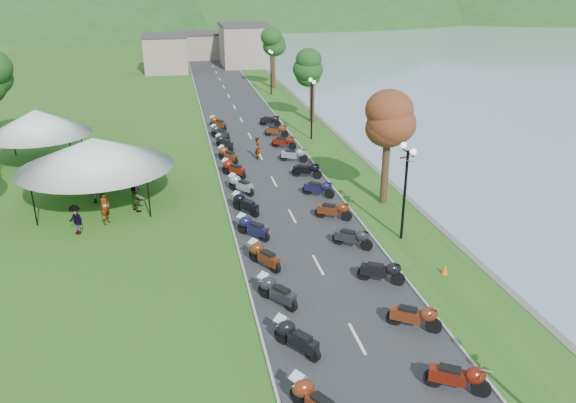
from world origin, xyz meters
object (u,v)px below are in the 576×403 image
pedestrian_a (107,223)px  vendor_tent_main (97,170)px  pedestrian_b (98,202)px  pedestrian_c (78,234)px

pedestrian_a → vendor_tent_main: bearing=39.4°
pedestrian_a → pedestrian_b: 3.57m
pedestrian_b → pedestrian_a: bearing=105.1°
vendor_tent_main → pedestrian_b: 2.01m
pedestrian_a → pedestrian_c: 1.80m
vendor_tent_main → pedestrian_c: bearing=-98.7°
vendor_tent_main → pedestrian_c: vendor_tent_main is taller
vendor_tent_main → pedestrian_b: (-0.18, -0.07, -2.00)m
pedestrian_a → pedestrian_c: (-1.41, -1.12, 0.00)m
vendor_tent_main → pedestrian_a: 4.12m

